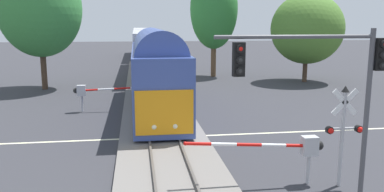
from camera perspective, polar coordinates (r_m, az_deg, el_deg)
The scene contains 11 objects.
ground_plane at distance 20.52m, azimuth -4.29°, elevation -6.01°, with size 220.00×220.00×0.00m, color #333338.
road_centre_stripe at distance 20.52m, azimuth -4.29°, elevation -6.00°, with size 44.00×0.20×0.01m.
railway_track at distance 20.49m, azimuth -4.29°, elevation -5.76°, with size 4.40×80.00×0.32m.
commuter_train at distance 47.58m, azimuth -6.66°, elevation 6.72°, with size 3.04×62.69×5.16m.
crossing_gate_near at distance 14.79m, azimuth 14.93°, elevation -7.20°, with size 5.15×0.40×1.81m.
crossing_signal_mast at distance 14.89m, azimuth 21.14°, elevation -4.07°, with size 1.36×0.44×3.69m.
crossing_gate_far at distance 26.87m, azimuth -14.36°, elevation 0.73°, with size 5.95×0.40×1.80m.
traffic_signal_near_right at distance 12.63m, azimuth 19.00°, elevation 3.07°, with size 5.39×0.38×5.69m.
elm_centre_background at distance 43.44m, azimuth 3.20°, elevation 12.51°, with size 5.14×5.14×11.69m.
oak_behind_train at distance 37.18m, azimuth -21.26°, elevation 11.80°, with size 7.15×7.15×11.35m.
maple_right_background at distance 40.91m, azimuth 16.37°, elevation 9.35°, with size 7.11×7.11×8.76m.
Camera 1 is at (-1.28, -19.63, 5.83)m, focal length 36.72 mm.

